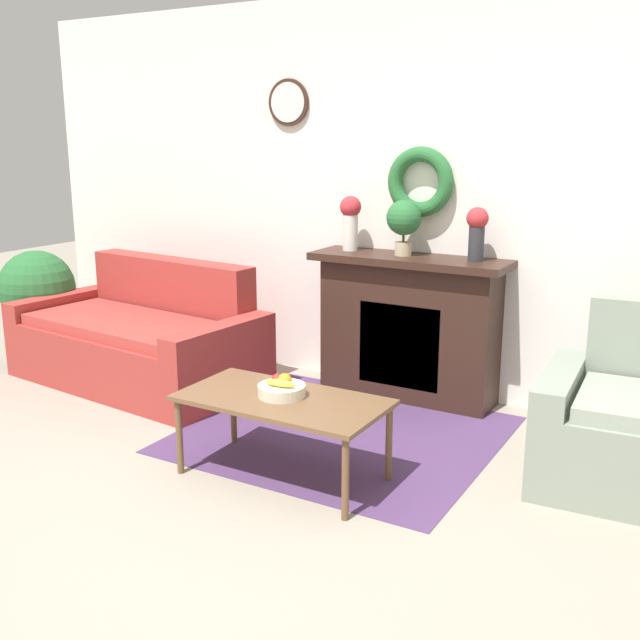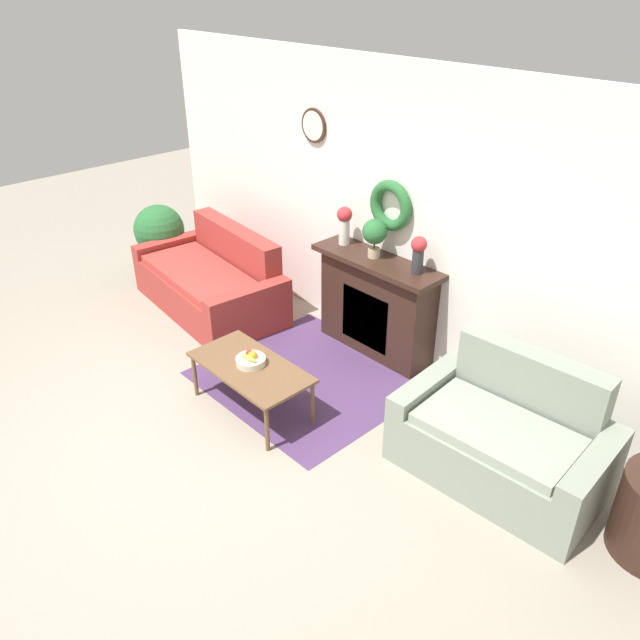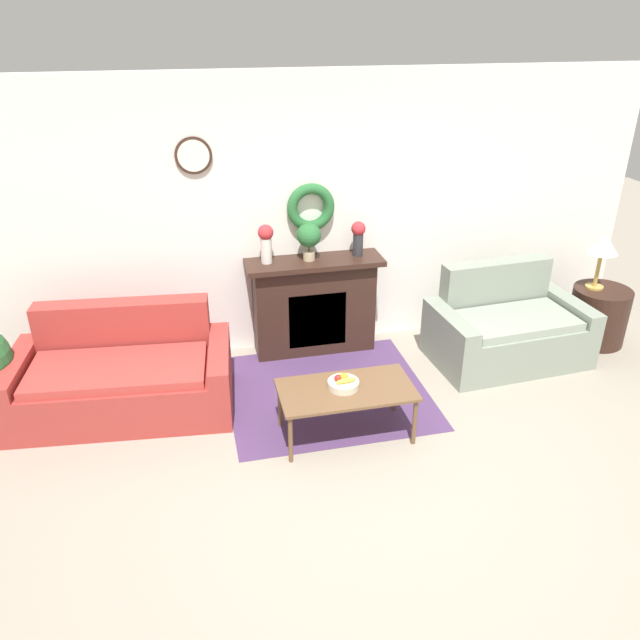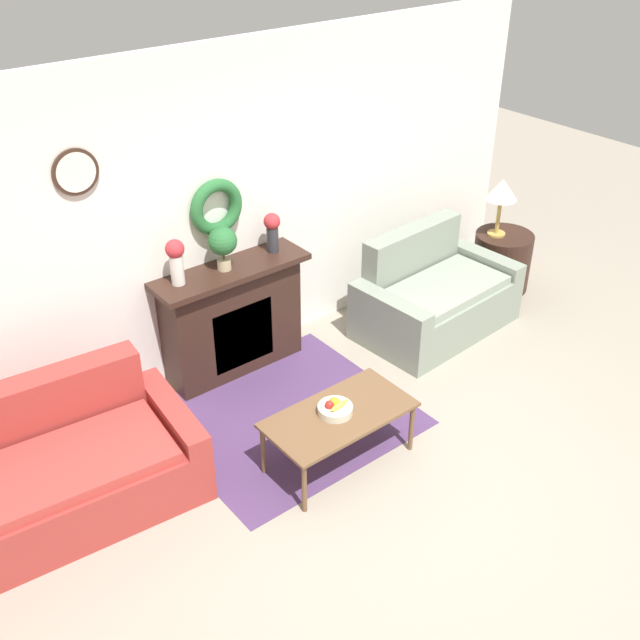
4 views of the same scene
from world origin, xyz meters
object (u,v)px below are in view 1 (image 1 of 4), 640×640
object	(u,v)px
fruit_bowl	(282,389)
vase_on_mantel_right	(477,230)
coffee_table	(283,405)
potted_plant_floor_by_couch	(37,290)
fireplace	(409,327)
couch_left	(141,341)
vase_on_mantel_left	(350,219)
potted_plant_on_mantel	(404,220)

from	to	relation	value
fruit_bowl	vase_on_mantel_right	distance (m)	1.71
coffee_table	potted_plant_floor_by_couch	size ratio (longest dim) A/B	1.24
fireplace	vase_on_mantel_right	xyz separation A→B (m)	(0.44, 0.01, 0.69)
fireplace	vase_on_mantel_right	world-z (taller)	vase_on_mantel_right
fireplace	couch_left	size ratio (longest dim) A/B	0.69
fireplace	couch_left	xyz separation A→B (m)	(-1.84, -0.65, -0.20)
vase_on_mantel_left	potted_plant_on_mantel	world-z (taller)	vase_on_mantel_left
vase_on_mantel_left	potted_plant_on_mantel	bearing A→B (deg)	-2.80
couch_left	potted_plant_floor_by_couch	xyz separation A→B (m)	(-1.15, 0.05, 0.25)
fruit_bowl	potted_plant_on_mantel	size ratio (longest dim) A/B	0.69
fireplace	fruit_bowl	distance (m)	1.46
vase_on_mantel_right	potted_plant_on_mantel	world-z (taller)	potted_plant_on_mantel
potted_plant_floor_by_couch	vase_on_mantel_left	bearing A→B (deg)	13.38
coffee_table	potted_plant_on_mantel	world-z (taller)	potted_plant_on_mantel
fireplace	potted_plant_on_mantel	size ratio (longest dim) A/B	3.63
fireplace	potted_plant_on_mantel	xyz separation A→B (m)	(-0.05, -0.01, 0.72)
vase_on_mantel_right	potted_plant_floor_by_couch	distance (m)	3.54
fruit_bowl	potted_plant_on_mantel	distance (m)	1.62
coffee_table	fruit_bowl	distance (m)	0.09
vase_on_mantel_right	vase_on_mantel_left	bearing A→B (deg)	180.00
vase_on_mantel_left	vase_on_mantel_right	bearing A→B (deg)	-0.00
potted_plant_floor_by_couch	potted_plant_on_mantel	bearing A→B (deg)	11.20
potted_plant_on_mantel	fireplace	bearing A→B (deg)	16.10
couch_left	potted_plant_on_mantel	size ratio (longest dim) A/B	5.25
coffee_table	vase_on_mantel_left	world-z (taller)	vase_on_mantel_left
couch_left	fruit_bowl	xyz separation A→B (m)	(1.76, -0.81, 0.18)
coffee_table	potted_plant_on_mantel	xyz separation A→B (m)	(0.01, 1.47, 0.82)
fruit_bowl	vase_on_mantel_left	xyz separation A→B (m)	(-0.37, 1.47, 0.72)
fruit_bowl	vase_on_mantel_left	bearing A→B (deg)	104.30
fireplace	coffee_table	size ratio (longest dim) A/B	1.23
coffee_table	vase_on_mantel_left	distance (m)	1.74
vase_on_mantel_left	potted_plant_on_mantel	distance (m)	0.41
couch_left	fruit_bowl	bearing A→B (deg)	-19.24
vase_on_mantel_right	coffee_table	bearing A→B (deg)	-108.83
coffee_table	vase_on_mantel_right	size ratio (longest dim) A/B	3.17
coffee_table	potted_plant_on_mantel	distance (m)	1.68
vase_on_mantel_right	potted_plant_on_mantel	size ratio (longest dim) A/B	0.93
coffee_table	vase_on_mantel_right	bearing A→B (deg)	71.17
fireplace	vase_on_mantel_right	distance (m)	0.82
coffee_table	fruit_bowl	size ratio (longest dim) A/B	4.30
couch_left	fireplace	bearing A→B (deg)	24.97
couch_left	vase_on_mantel_left	size ratio (longest dim) A/B	5.15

